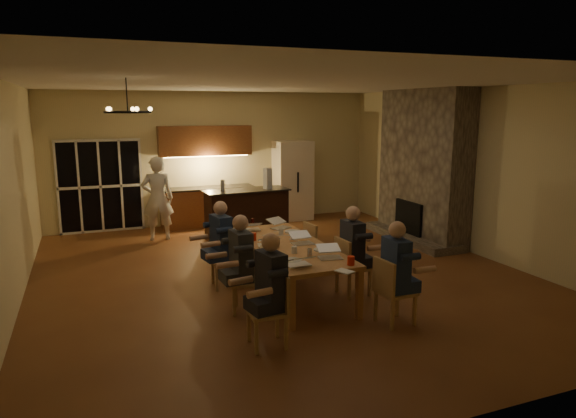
# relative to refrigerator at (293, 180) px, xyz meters

# --- Properties ---
(floor) EXTENTS (9.00, 9.00, 0.00)m
(floor) POSITION_rel_refrigerator_xyz_m (-1.90, -4.15, -1.00)
(floor) COLOR brown
(floor) RESTS_ON ground
(back_wall) EXTENTS (8.00, 0.04, 3.20)m
(back_wall) POSITION_rel_refrigerator_xyz_m (-1.90, 0.37, 0.60)
(back_wall) COLOR beige
(back_wall) RESTS_ON ground
(left_wall) EXTENTS (0.04, 9.00, 3.20)m
(left_wall) POSITION_rel_refrigerator_xyz_m (-5.92, -4.15, 0.60)
(left_wall) COLOR beige
(left_wall) RESTS_ON ground
(right_wall) EXTENTS (0.04, 9.00, 3.20)m
(right_wall) POSITION_rel_refrigerator_xyz_m (2.12, -4.15, 0.60)
(right_wall) COLOR beige
(right_wall) RESTS_ON ground
(ceiling) EXTENTS (8.00, 9.00, 0.04)m
(ceiling) POSITION_rel_refrigerator_xyz_m (-1.90, -4.15, 2.22)
(ceiling) COLOR white
(ceiling) RESTS_ON back_wall
(french_doors) EXTENTS (1.86, 0.08, 2.10)m
(french_doors) POSITION_rel_refrigerator_xyz_m (-4.60, 0.32, 0.05)
(french_doors) COLOR black
(french_doors) RESTS_ON ground
(fireplace) EXTENTS (0.58, 2.50, 3.20)m
(fireplace) POSITION_rel_refrigerator_xyz_m (1.80, -2.95, 0.60)
(fireplace) COLOR #756A5C
(fireplace) RESTS_ON ground
(kitchenette) EXTENTS (2.24, 0.68, 2.40)m
(kitchenette) POSITION_rel_refrigerator_xyz_m (-2.20, 0.05, 0.20)
(kitchenette) COLOR brown
(kitchenette) RESTS_ON ground
(refrigerator) EXTENTS (0.90, 0.68, 2.00)m
(refrigerator) POSITION_rel_refrigerator_xyz_m (0.00, 0.00, 0.00)
(refrigerator) COLOR #EDDEC6
(refrigerator) RESTS_ON ground
(dining_table) EXTENTS (1.10, 2.82, 0.75)m
(dining_table) POSITION_rel_refrigerator_xyz_m (-2.07, -4.93, -0.62)
(dining_table) COLOR tan
(dining_table) RESTS_ON ground
(bar_island) EXTENTS (1.87, 0.79, 1.08)m
(bar_island) POSITION_rel_refrigerator_xyz_m (-1.69, -1.51, -0.46)
(bar_island) COLOR black
(bar_island) RESTS_ON ground
(chair_left_near) EXTENTS (0.46, 0.46, 0.89)m
(chair_left_near) POSITION_rel_refrigerator_xyz_m (-3.00, -6.57, -0.55)
(chair_left_near) COLOR tan
(chair_left_near) RESTS_ON ground
(chair_left_mid) EXTENTS (0.56, 0.56, 0.89)m
(chair_left_mid) POSITION_rel_refrigerator_xyz_m (-2.90, -5.45, -0.55)
(chair_left_mid) COLOR tan
(chair_left_mid) RESTS_ON ground
(chair_left_far) EXTENTS (0.47, 0.47, 0.89)m
(chair_left_far) POSITION_rel_refrigerator_xyz_m (-2.92, -4.36, -0.55)
(chair_left_far) COLOR tan
(chair_left_far) RESTS_ON ground
(chair_right_near) EXTENTS (0.47, 0.47, 0.89)m
(chair_right_near) POSITION_rel_refrigerator_xyz_m (-1.21, -6.56, -0.55)
(chair_right_near) COLOR tan
(chair_right_near) RESTS_ON ground
(chair_right_mid) EXTENTS (0.46, 0.46, 0.89)m
(chair_right_mid) POSITION_rel_refrigerator_xyz_m (-1.21, -5.42, -0.55)
(chair_right_mid) COLOR tan
(chair_right_mid) RESTS_ON ground
(chair_right_far) EXTENTS (0.47, 0.47, 0.89)m
(chair_right_far) POSITION_rel_refrigerator_xyz_m (-1.22, -4.26, -0.55)
(chair_right_far) COLOR tan
(chair_right_far) RESTS_ON ground
(person_left_near) EXTENTS (0.69, 0.69, 1.38)m
(person_left_near) POSITION_rel_refrigerator_xyz_m (-2.94, -6.56, -0.31)
(person_left_near) COLOR #22232C
(person_left_near) RESTS_ON ground
(person_right_near) EXTENTS (0.63, 0.63, 1.38)m
(person_right_near) POSITION_rel_refrigerator_xyz_m (-1.22, -6.56, -0.31)
(person_right_near) COLOR navy
(person_right_near) RESTS_ON ground
(person_left_mid) EXTENTS (0.64, 0.64, 1.38)m
(person_left_mid) POSITION_rel_refrigerator_xyz_m (-2.98, -5.43, -0.31)
(person_left_mid) COLOR #31353A
(person_left_mid) RESTS_ON ground
(person_right_mid) EXTENTS (0.62, 0.62, 1.38)m
(person_right_mid) POSITION_rel_refrigerator_xyz_m (-1.24, -5.43, -0.31)
(person_right_mid) COLOR #22232C
(person_right_mid) RESTS_ON ground
(person_left_far) EXTENTS (0.69, 0.69, 1.38)m
(person_left_far) POSITION_rel_refrigerator_xyz_m (-2.97, -4.30, -0.31)
(person_left_far) COLOR navy
(person_left_far) RESTS_ON ground
(standing_person) EXTENTS (0.71, 0.51, 1.81)m
(standing_person) POSITION_rel_refrigerator_xyz_m (-3.50, -0.92, -0.09)
(standing_person) COLOR silver
(standing_person) RESTS_ON ground
(chandelier) EXTENTS (0.62, 0.62, 0.03)m
(chandelier) POSITION_rel_refrigerator_xyz_m (-4.30, -4.67, 1.75)
(chandelier) COLOR black
(chandelier) RESTS_ON ceiling
(laptop_a) EXTENTS (0.33, 0.30, 0.23)m
(laptop_a) POSITION_rel_refrigerator_xyz_m (-2.35, -5.96, -0.14)
(laptop_a) COLOR silver
(laptop_a) RESTS_ON dining_table
(laptop_b) EXTENTS (0.36, 0.33, 0.23)m
(laptop_b) POSITION_rel_refrigerator_xyz_m (-1.81, -5.83, -0.14)
(laptop_b) COLOR silver
(laptop_b) RESTS_ON dining_table
(laptop_c) EXTENTS (0.38, 0.35, 0.23)m
(laptop_c) POSITION_rel_refrigerator_xyz_m (-2.38, -4.87, -0.14)
(laptop_c) COLOR silver
(laptop_c) RESTS_ON dining_table
(laptop_d) EXTENTS (0.32, 0.28, 0.23)m
(laptop_d) POSITION_rel_refrigerator_xyz_m (-1.86, -4.97, -0.14)
(laptop_d) COLOR silver
(laptop_d) RESTS_ON dining_table
(laptop_e) EXTENTS (0.35, 0.31, 0.23)m
(laptop_e) POSITION_rel_refrigerator_xyz_m (-2.33, -3.80, -0.14)
(laptop_e) COLOR silver
(laptop_e) RESTS_ON dining_table
(laptop_f) EXTENTS (0.41, 0.39, 0.23)m
(laptop_f) POSITION_rel_refrigerator_xyz_m (-1.80, -3.88, -0.14)
(laptop_f) COLOR silver
(laptop_f) RESTS_ON dining_table
(mug_front) EXTENTS (0.08, 0.08, 0.10)m
(mug_front) POSITION_rel_refrigerator_xyz_m (-2.18, -5.41, -0.20)
(mug_front) COLOR silver
(mug_front) RESTS_ON dining_table
(mug_mid) EXTENTS (0.08, 0.08, 0.10)m
(mug_mid) POSITION_rel_refrigerator_xyz_m (-1.95, -4.30, -0.20)
(mug_mid) COLOR silver
(mug_mid) RESTS_ON dining_table
(mug_back) EXTENTS (0.08, 0.08, 0.10)m
(mug_back) POSITION_rel_refrigerator_xyz_m (-2.48, -4.12, -0.20)
(mug_back) COLOR silver
(mug_back) RESTS_ON dining_table
(redcup_near) EXTENTS (0.10, 0.10, 0.12)m
(redcup_near) POSITION_rel_refrigerator_xyz_m (-1.69, -6.21, -0.19)
(redcup_near) COLOR red
(redcup_near) RESTS_ON dining_table
(redcup_mid) EXTENTS (0.08, 0.08, 0.12)m
(redcup_mid) POSITION_rel_refrigerator_xyz_m (-2.49, -4.50, -0.19)
(redcup_mid) COLOR red
(redcup_mid) RESTS_ON dining_table
(can_silver) EXTENTS (0.07, 0.07, 0.12)m
(can_silver) POSITION_rel_refrigerator_xyz_m (-2.05, -5.67, -0.19)
(can_silver) COLOR #B2B2B7
(can_silver) RESTS_ON dining_table
(can_cola) EXTENTS (0.06, 0.06, 0.12)m
(can_cola) POSITION_rel_refrigerator_xyz_m (-2.18, -3.45, -0.19)
(can_cola) COLOR #3F0F0C
(can_cola) RESTS_ON dining_table
(plate_near) EXTENTS (0.22, 0.22, 0.02)m
(plate_near) POSITION_rel_refrigerator_xyz_m (-1.75, -5.41, -0.24)
(plate_near) COLOR silver
(plate_near) RESTS_ON dining_table
(plate_left) EXTENTS (0.27, 0.27, 0.02)m
(plate_left) POSITION_rel_refrigerator_xyz_m (-2.35, -5.75, -0.24)
(plate_left) COLOR silver
(plate_left) RESTS_ON dining_table
(plate_far) EXTENTS (0.27, 0.27, 0.02)m
(plate_far) POSITION_rel_refrigerator_xyz_m (-1.71, -4.20, -0.24)
(plate_far) COLOR silver
(plate_far) RESTS_ON dining_table
(notepad) EXTENTS (0.23, 0.27, 0.01)m
(notepad) POSITION_rel_refrigerator_xyz_m (-1.90, -6.43, -0.24)
(notepad) COLOR white
(notepad) RESTS_ON dining_table
(bar_bottle) EXTENTS (0.09, 0.09, 0.24)m
(bar_bottle) POSITION_rel_refrigerator_xyz_m (-2.22, -1.51, 0.20)
(bar_bottle) COLOR #99999E
(bar_bottle) RESTS_ON bar_island
(bar_blender) EXTENTS (0.18, 0.18, 0.45)m
(bar_blender) POSITION_rel_refrigerator_xyz_m (-1.22, -1.56, 0.31)
(bar_blender) COLOR silver
(bar_blender) RESTS_ON bar_island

